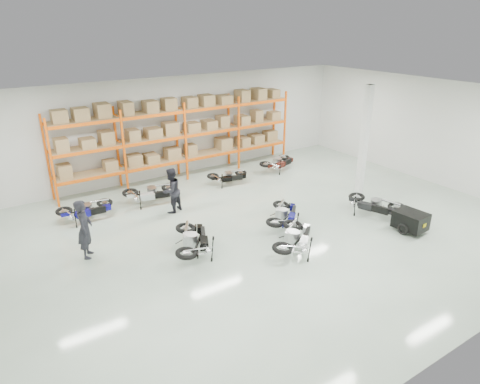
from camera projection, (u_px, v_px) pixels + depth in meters
room at (267, 168)px, 14.07m from camera, size 18.00×18.00×18.00m
pallet_rack at (181, 129)px, 19.06m from camera, size 11.28×0.98×3.62m
structural_column at (364, 142)px, 17.10m from camera, size 0.25×0.25×4.50m
moto_blue_centre at (284, 212)px, 14.97m from camera, size 1.93×1.90×1.17m
moto_silver_left at (296, 234)px, 13.31m from camera, size 2.10×1.96×1.25m
moto_black_far_left at (194, 237)px, 13.16m from camera, size 1.72×2.18×1.26m
moto_touring_right at (374, 201)px, 15.79m from camera, size 1.46×2.04×1.19m
trailer at (411, 221)px, 14.61m from camera, size 0.90×1.72×0.71m
moto_back_a at (86, 207)px, 15.42m from camera, size 1.76×0.91×1.12m
moto_back_b at (151, 190)px, 16.84m from camera, size 2.02×1.29×1.21m
moto_back_c at (228, 174)px, 18.80m from camera, size 1.71×1.12×1.02m
moto_back_d at (279, 160)px, 20.51m from camera, size 1.90×1.27×1.13m
person_left at (85, 229)px, 12.89m from camera, size 0.69×0.81×1.88m
person_back at (171, 191)px, 15.96m from camera, size 1.04×0.95×1.73m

